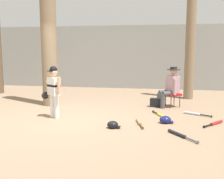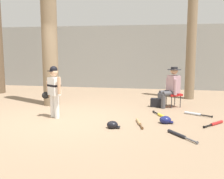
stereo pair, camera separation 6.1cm
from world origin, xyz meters
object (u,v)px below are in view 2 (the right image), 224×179
(seated_spectator, at_px, (171,86))
(batting_helmet_navy, at_px, (165,120))
(batting_helmet_black, at_px, (112,125))
(folding_stool, at_px, (173,95))
(bat_black_composite, at_px, (179,135))
(young_ballplayer, at_px, (54,88))
(bat_aluminum_silver, at_px, (195,114))
(tree_behind_spectator, at_px, (191,42))
(handbag_beside_stool, at_px, (156,103))
(tree_near_player, at_px, (49,22))
(bat_wood_tan, at_px, (139,122))
(bat_red_barrel, at_px, (215,123))
(bat_yellow_trainer, at_px, (162,116))

(seated_spectator, bearing_deg, batting_helmet_navy, -94.90)
(seated_spectator, bearing_deg, batting_helmet_black, -117.78)
(folding_stool, bearing_deg, bat_black_composite, -89.89)
(young_ballplayer, height_order, bat_aluminum_silver, young_ballplayer)
(tree_behind_spectator, xyz_separation_m, bat_black_composite, (-0.60, -4.35, -1.94))
(bat_black_composite, bearing_deg, batting_helmet_navy, 105.04)
(seated_spectator, bearing_deg, handbag_beside_stool, -171.08)
(tree_behind_spectator, bearing_deg, folding_stool, -111.72)
(tree_near_player, relative_size, bat_wood_tan, 7.67)
(bat_red_barrel, height_order, batting_helmet_navy, batting_helmet_navy)
(tree_near_player, bearing_deg, bat_black_composite, -33.43)
(tree_near_player, xyz_separation_m, bat_yellow_trainer, (3.39, -0.94, -2.50))
(handbag_beside_stool, bearing_deg, bat_red_barrel, -51.47)
(young_ballplayer, bearing_deg, tree_behind_spectator, 43.34)
(tree_near_player, distance_m, batting_helmet_black, 4.01)
(folding_stool, relative_size, batting_helmet_navy, 1.71)
(batting_helmet_black, xyz_separation_m, batting_helmet_navy, (1.14, 0.61, 0.01))
(bat_black_composite, bearing_deg, handbag_beside_stool, 100.34)
(tree_near_player, xyz_separation_m, folding_stool, (3.72, 0.38, -2.17))
(seated_spectator, xyz_separation_m, bat_aluminum_silver, (0.61, -0.91, -0.61))
(bat_aluminum_silver, height_order, bat_black_composite, same)
(bat_aluminum_silver, bearing_deg, handbag_beside_stool, 140.11)
(bat_aluminum_silver, height_order, batting_helmet_navy, batting_helmet_navy)
(bat_wood_tan, height_order, batting_helmet_black, batting_helmet_black)
(bat_yellow_trainer, height_order, batting_helmet_navy, batting_helmet_navy)
(handbag_beside_stool, bearing_deg, tree_near_player, -175.33)
(handbag_beside_stool, bearing_deg, bat_aluminum_silver, -39.89)
(seated_spectator, xyz_separation_m, bat_wood_tan, (-0.76, -2.02, -0.61))
(batting_helmet_black, bearing_deg, folding_stool, 61.18)
(tree_near_player, xyz_separation_m, handbag_beside_stool, (3.23, 0.26, -2.40))
(seated_spectator, distance_m, bat_aluminum_silver, 1.25)
(handbag_beside_stool, bearing_deg, young_ballplayer, -144.75)
(bat_aluminum_silver, bearing_deg, tree_near_player, 172.16)
(seated_spectator, xyz_separation_m, bat_yellow_trainer, (-0.25, -1.27, -0.61))
(folding_stool, height_order, seated_spectator, seated_spectator)
(seated_spectator, bearing_deg, bat_black_composite, -88.14)
(tree_behind_spectator, distance_m, bat_red_barrel, 3.88)
(bat_black_composite, bearing_deg, tree_behind_spectator, 82.18)
(young_ballplayer, bearing_deg, seated_spectator, 32.22)
(bat_wood_tan, bearing_deg, batting_helmet_navy, 15.19)
(seated_spectator, relative_size, bat_wood_tan, 1.60)
(tree_near_player, distance_m, handbag_beside_stool, 4.03)
(seated_spectator, bearing_deg, bat_yellow_trainer, -101.07)
(seated_spectator, height_order, bat_wood_tan, seated_spectator)
(folding_stool, bearing_deg, tree_behind_spectator, 68.28)
(bat_black_composite, bearing_deg, folding_stool, 90.11)
(tree_near_player, distance_m, seated_spectator, 4.11)
(bat_red_barrel, height_order, bat_wood_tan, same)
(seated_spectator, xyz_separation_m, bat_black_composite, (0.09, -2.79, -0.61))
(bat_yellow_trainer, height_order, bat_wood_tan, same)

